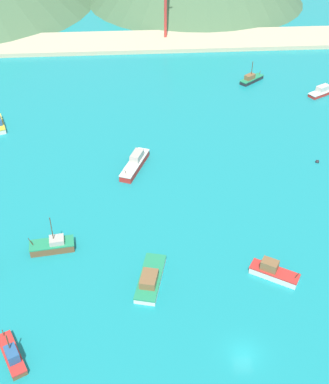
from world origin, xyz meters
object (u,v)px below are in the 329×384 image
(fishing_boat_4, at_px, (135,163))
(fishing_boat_8, at_px, (53,245))
(fishing_boat_0, at_px, (150,279))
(fishing_boat_3, at_px, (273,272))
(fishing_boat_11, at_px, (12,355))
(buoy_0, at_px, (317,162))
(fishing_boat_9, at_px, (251,79))
(fishing_boat_14, at_px, (325,91))

(fishing_boat_4, bearing_deg, fishing_boat_8, -121.53)
(fishing_boat_0, height_order, fishing_boat_4, fishing_boat_4)
(fishing_boat_3, distance_m, fishing_boat_4, 36.77)
(fishing_boat_4, relative_size, fishing_boat_11, 1.48)
(fishing_boat_8, bearing_deg, buoy_0, 23.33)
(buoy_0, bearing_deg, fishing_boat_4, 178.83)
(fishing_boat_4, height_order, fishing_boat_11, fishing_boat_11)
(fishing_boat_0, xyz_separation_m, fishing_boat_11, (-18.45, -11.94, 0.01))
(fishing_boat_4, bearing_deg, fishing_boat_3, -56.63)
(fishing_boat_8, height_order, fishing_boat_9, fishing_boat_8)
(fishing_boat_4, bearing_deg, fishing_boat_14, 31.37)
(fishing_boat_8, bearing_deg, fishing_boat_3, -13.56)
(fishing_boat_4, height_order, fishing_boat_9, fishing_boat_9)
(fishing_boat_0, distance_m, fishing_boat_3, 18.69)
(fishing_boat_9, bearing_deg, fishing_boat_4, -129.79)
(fishing_boat_9, xyz_separation_m, fishing_boat_14, (16.91, -8.02, 0.00))
(fishing_boat_11, xyz_separation_m, buoy_0, (53.56, 41.91, -0.70))
(fishing_boat_3, height_order, fishing_boat_8, fishing_boat_8)
(fishing_boat_3, height_order, fishing_boat_9, fishing_boat_9)
(fishing_boat_11, relative_size, fishing_boat_14, 0.73)
(fishing_boat_0, height_order, fishing_boat_3, fishing_boat_3)
(fishing_boat_3, distance_m, fishing_boat_14, 66.01)
(fishing_boat_0, height_order, fishing_boat_11, fishing_boat_11)
(fishing_boat_8, relative_size, fishing_boat_9, 1.04)
(fishing_boat_0, distance_m, fishing_boat_14, 75.79)
(fishing_boat_4, xyz_separation_m, fishing_boat_8, (-13.81, -22.50, -0.08))
(fishing_boat_14, bearing_deg, fishing_boat_9, 154.63)
(fishing_boat_0, height_order, fishing_boat_8, fishing_boat_8)
(fishing_boat_3, distance_m, fishing_boat_8, 35.00)
(fishing_boat_0, distance_m, fishing_boat_4, 30.76)
(fishing_boat_3, bearing_deg, fishing_boat_0, -179.96)
(fishing_boat_3, distance_m, buoy_0, 34.18)
(fishing_boat_4, relative_size, fishing_boat_9, 1.53)
(buoy_0, bearing_deg, fishing_boat_14, 69.38)
(fishing_boat_8, relative_size, fishing_boat_11, 1.01)
(fishing_boat_9, height_order, fishing_boat_11, fishing_boat_9)
(fishing_boat_11, bearing_deg, fishing_boat_0, 32.91)
(fishing_boat_0, distance_m, buoy_0, 46.17)
(fishing_boat_14, bearing_deg, fishing_boat_3, -114.81)
(fishing_boat_3, relative_size, fishing_boat_14, 0.75)
(fishing_boat_9, bearing_deg, buoy_0, -81.55)
(fishing_boat_3, xyz_separation_m, fishing_boat_14, (27.70, 59.92, -0.15))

